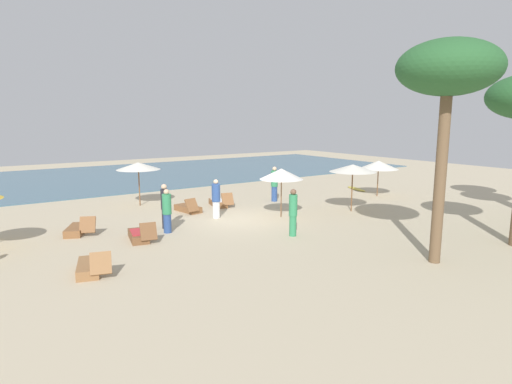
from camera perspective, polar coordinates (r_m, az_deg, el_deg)
name	(u,v)px	position (r m, az deg, el deg)	size (l,w,h in m)	color
ground_plane	(236,220)	(18.63, -2.72, -3.77)	(60.00, 60.00, 0.00)	#BCAD8E
ocean_water	(120,176)	(34.08, -17.83, 2.04)	(48.00, 16.00, 0.06)	#476B7F
umbrella_0	(138,166)	(22.16, -15.52, 3.38)	(2.18, 2.18, 2.21)	brown
umbrella_2	(353,168)	(20.54, 12.86, 3.14)	(2.19, 2.19, 2.25)	brown
umbrella_3	(281,174)	(18.84, 3.43, 2.44)	(1.94, 1.94, 2.20)	brown
umbrella_4	(379,165)	(25.06, 16.13, 3.52)	(2.21, 2.21, 2.03)	brown
lounger_0	(139,235)	(16.13, -15.38, -5.63)	(0.90, 1.71, 0.75)	brown
lounger_1	(219,203)	(21.56, -5.00, -1.44)	(0.95, 1.73, 0.74)	brown
lounger_2	(77,229)	(17.77, -22.85, -4.65)	(1.22, 1.74, 0.74)	brown
lounger_3	(90,267)	(13.26, -21.41, -9.38)	(1.00, 1.75, 0.72)	olive
lounger_4	(188,208)	(20.42, -9.08, -2.18)	(0.86, 1.72, 0.74)	brown
person_0	(274,184)	(22.64, 2.48, 1.10)	(0.40, 0.40, 1.87)	#2D4C8C
person_2	(167,211)	(16.74, -11.86, -2.50)	(0.38, 0.38, 1.72)	#2D4C8C
person_3	(165,206)	(17.42, -12.16, -1.80)	(0.37, 0.37, 1.81)	#26262D
person_4	(293,212)	(15.98, 4.99, -2.71)	(0.34, 0.34, 1.80)	#338C59
person_5	(216,199)	(18.90, -5.38, -0.91)	(0.45, 0.45, 1.74)	white
palm_2	(448,72)	(13.79, 24.41, 14.45)	(2.94, 2.94, 6.63)	brown
surfboard	(356,189)	(27.32, 13.31, 0.42)	(1.07, 2.02, 0.07)	gold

